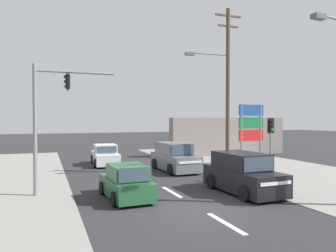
# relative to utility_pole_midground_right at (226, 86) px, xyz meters

# --- Properties ---
(ground_plane) EXTENTS (140.00, 140.00, 0.00)m
(ground_plane) POSITION_rel_utility_pole_midground_right_xyz_m (-5.01, -6.45, -5.58)
(ground_plane) COLOR #28282B
(lane_dash_near) EXTENTS (0.20, 2.40, 0.01)m
(lane_dash_near) POSITION_rel_utility_pole_midground_right_xyz_m (-5.01, -8.45, -5.57)
(lane_dash_near) COLOR silver
(lane_dash_near) RESTS_ON ground
(lane_dash_mid) EXTENTS (0.20, 2.40, 0.01)m
(lane_dash_mid) POSITION_rel_utility_pole_midground_right_xyz_m (-5.01, -3.45, -5.57)
(lane_dash_mid) COLOR silver
(lane_dash_mid) RESTS_ON ground
(lane_dash_far) EXTENTS (0.20, 2.40, 0.01)m
(lane_dash_far) POSITION_rel_utility_pole_midground_right_xyz_m (-5.01, 1.55, -5.57)
(lane_dash_far) COLOR silver
(lane_dash_far) RESTS_ON ground
(kerb_right_verge) EXTENTS (10.00, 44.00, 0.02)m
(kerb_right_verge) POSITION_rel_utility_pole_midground_right_xyz_m (3.99, -4.45, -5.57)
(kerb_right_verge) COLOR gray
(kerb_right_verge) RESTS_ON ground
(utility_pole_midground_right) EXTENTS (3.78, 0.38, 10.42)m
(utility_pole_midground_right) POSITION_rel_utility_pole_midground_right_xyz_m (0.00, 0.00, 0.00)
(utility_pole_midground_right) COLOR brown
(utility_pole_midground_right) RESTS_ON ground
(traffic_signal_mast) EXTENTS (3.69, 0.44, 6.00)m
(traffic_signal_mast) POSITION_rel_utility_pole_midground_right_xyz_m (-10.57, -1.98, -1.74)
(traffic_signal_mast) COLOR slate
(traffic_signal_mast) RESTS_ON ground
(pedestal_signal_right_kerb) EXTENTS (0.44, 0.29, 3.56)m
(pedestal_signal_right_kerb) POSITION_rel_utility_pole_midground_right_xyz_m (0.84, -3.31, -3.16)
(pedestal_signal_right_kerb) COLOR slate
(pedestal_signal_right_kerb) RESTS_ON ground
(shopping_plaza_sign) EXTENTS (2.10, 0.16, 4.60)m
(shopping_plaza_sign) POSITION_rel_utility_pole_midground_right_xyz_m (3.92, 2.93, -2.59)
(shopping_plaza_sign) COLOR slate
(shopping_plaza_sign) RESTS_ON ground
(shopfront_wall_far) EXTENTS (12.00, 1.00, 3.60)m
(shopfront_wall_far) POSITION_rel_utility_pole_midground_right_xyz_m (5.99, 9.55, -3.78)
(shopfront_wall_far) COLOR gray
(shopfront_wall_far) RESTS_ON ground
(hatchback_kerbside_parked) EXTENTS (1.93, 3.71, 1.53)m
(hatchback_kerbside_parked) POSITION_rel_utility_pole_midground_right_xyz_m (-7.36, -3.97, -4.87)
(hatchback_kerbside_parked) COLOR #235633
(hatchback_kerbside_parked) RESTS_ON ground
(suv_receding_far) EXTENTS (2.17, 4.59, 1.90)m
(suv_receding_far) POSITION_rel_utility_pole_midground_right_xyz_m (-1.90, -4.74, -4.69)
(suv_receding_far) COLOR black
(suv_receding_far) RESTS_ON ground
(suv_oncoming_near) EXTENTS (2.20, 4.60, 1.90)m
(suv_oncoming_near) POSITION_rel_utility_pole_midground_right_xyz_m (-2.52, 2.41, -4.69)
(suv_oncoming_near) COLOR slate
(suv_oncoming_near) RESTS_ON ground
(sedan_oncoming_mid) EXTENTS (2.04, 4.31, 1.56)m
(sedan_oncoming_mid) POSITION_rel_utility_pole_midground_right_xyz_m (-6.41, 6.87, -4.87)
(sedan_oncoming_mid) COLOR silver
(sedan_oncoming_mid) RESTS_ON ground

